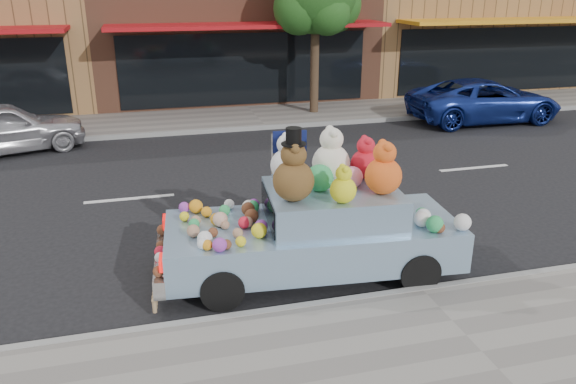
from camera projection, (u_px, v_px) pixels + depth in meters
name	position (u px, v px, depth m)	size (l,w,h in m)	color
ground	(315.00, 182.00, 12.50)	(120.00, 120.00, 0.00)	black
near_sidewalk	(481.00, 356.00, 6.59)	(60.00, 3.00, 0.12)	gray
far_sidewalk	(256.00, 117.00, 18.36)	(60.00, 3.00, 0.12)	gray
near_kerb	(421.00, 292.00, 7.95)	(60.00, 0.12, 0.13)	gray
far_kerb	(266.00, 127.00, 17.00)	(60.00, 0.12, 0.13)	gray
car_silver	(3.00, 128.00, 14.43)	(1.59, 3.96, 1.35)	silver
car_blue	(484.00, 100.00, 17.80)	(2.22, 4.82, 1.34)	navy
art_car	(315.00, 223.00, 8.32)	(4.62, 2.13, 2.38)	black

